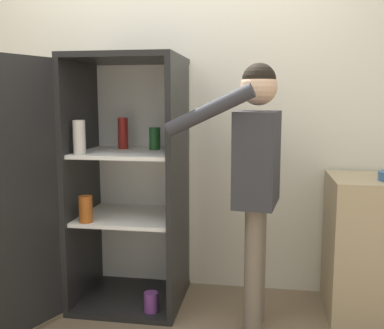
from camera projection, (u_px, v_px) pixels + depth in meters
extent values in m
cube|color=silver|center=(175.00, 111.00, 3.21)|extent=(7.00, 0.06, 2.55)
cube|color=black|center=(132.00, 297.00, 3.06)|extent=(0.70, 0.64, 0.04)
cube|color=black|center=(127.00, 59.00, 2.84)|extent=(0.70, 0.64, 0.04)
cube|color=white|center=(142.00, 175.00, 3.25)|extent=(0.70, 0.03, 1.56)
cube|color=black|center=(82.00, 181.00, 3.00)|extent=(0.03, 0.64, 1.56)
cube|color=black|center=(179.00, 184.00, 2.90)|extent=(0.04, 0.64, 1.56)
cube|color=white|center=(130.00, 216.00, 2.98)|extent=(0.63, 0.57, 0.02)
cube|color=white|center=(129.00, 153.00, 2.92)|extent=(0.63, 0.57, 0.02)
cube|color=black|center=(4.00, 201.00, 2.41)|extent=(0.31, 0.66, 1.56)
cylinder|color=#723884|center=(151.00, 302.00, 2.81)|extent=(0.09, 0.09, 0.12)
cylinder|color=maroon|center=(123.00, 133.00, 3.05)|extent=(0.07, 0.07, 0.21)
cylinder|color=#1E5123|center=(155.00, 139.00, 3.00)|extent=(0.07, 0.07, 0.15)
cylinder|color=#9E4C19|center=(86.00, 209.00, 2.78)|extent=(0.09, 0.09, 0.17)
cylinder|color=beige|center=(79.00, 137.00, 2.73)|extent=(0.08, 0.08, 0.21)
cylinder|color=#726656|center=(253.00, 271.00, 2.57)|extent=(0.10, 0.10, 0.75)
cylinder|color=#726656|center=(257.00, 262.00, 2.73)|extent=(0.10, 0.10, 0.75)
cube|color=#2D2D33|center=(257.00, 158.00, 2.56)|extent=(0.27, 0.42, 0.53)
sphere|color=#DBAD89|center=(259.00, 87.00, 2.50)|extent=(0.21, 0.21, 0.21)
sphere|color=black|center=(259.00, 80.00, 2.50)|extent=(0.19, 0.19, 0.19)
cylinder|color=#2D2D33|center=(209.00, 110.00, 2.37)|extent=(0.50, 0.14, 0.29)
cylinder|color=#2D2D33|center=(263.00, 158.00, 2.77)|extent=(0.08, 0.08, 0.50)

